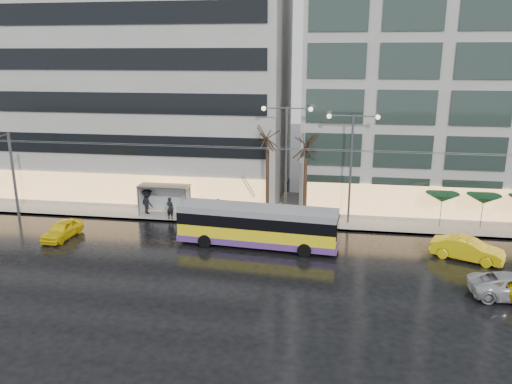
% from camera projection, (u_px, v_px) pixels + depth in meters
% --- Properties ---
extents(ground, '(140.00, 140.00, 0.00)m').
position_uv_depth(ground, '(235.00, 275.00, 30.37)').
color(ground, black).
rests_on(ground, ground).
extents(sidewalk, '(80.00, 10.00, 0.15)m').
position_uv_depth(sidewalk, '(289.00, 208.00, 43.38)').
color(sidewalk, gray).
rests_on(sidewalk, ground).
extents(kerb, '(80.00, 0.10, 0.15)m').
position_uv_depth(kerb, '(283.00, 227.00, 38.67)').
color(kerb, slate).
rests_on(kerb, ground).
extents(building_left, '(34.00, 14.00, 22.00)m').
position_uv_depth(building_left, '(109.00, 75.00, 47.90)').
color(building_left, '#A09E98').
rests_on(building_left, sidewalk).
extents(building_right, '(32.00, 14.00, 25.00)m').
position_uv_depth(building_right, '(497.00, 59.00, 42.26)').
color(building_right, '#A09E98').
rests_on(building_right, sidewalk).
extents(trolleybus, '(11.30, 4.77, 5.17)m').
position_uv_depth(trolleybus, '(257.00, 227.00, 34.68)').
color(trolleybus, yellow).
rests_on(trolleybus, ground).
extents(catenary, '(42.24, 5.12, 7.00)m').
position_uv_depth(catenary, '(269.00, 178.00, 36.65)').
color(catenary, '#595B60').
rests_on(catenary, ground).
extents(bus_shelter, '(4.20, 1.60, 2.51)m').
position_uv_depth(bus_shelter, '(161.00, 193.00, 41.28)').
color(bus_shelter, '#595B60').
rests_on(bus_shelter, sidewalk).
extents(street_lamp_near, '(3.96, 0.36, 9.03)m').
position_uv_depth(street_lamp_near, '(286.00, 148.00, 38.76)').
color(street_lamp_near, '#595B60').
rests_on(street_lamp_near, sidewalk).
extents(street_lamp_far, '(3.96, 0.36, 8.53)m').
position_uv_depth(street_lamp_far, '(351.00, 153.00, 38.09)').
color(street_lamp_far, '#595B60').
rests_on(street_lamp_far, sidewalk).
extents(tree_a, '(3.20, 3.20, 8.40)m').
position_uv_depth(tree_a, '(268.00, 133.00, 38.89)').
color(tree_a, black).
rests_on(tree_a, sidewalk).
extents(tree_b, '(3.20, 3.20, 7.70)m').
position_uv_depth(tree_b, '(306.00, 142.00, 38.81)').
color(tree_b, black).
rests_on(tree_b, sidewalk).
extents(parasol_a, '(2.50, 2.50, 2.65)m').
position_uv_depth(parasol_a, '(442.00, 198.00, 38.10)').
color(parasol_a, '#595B60').
rests_on(parasol_a, sidewalk).
extents(parasol_b, '(2.50, 2.50, 2.65)m').
position_uv_depth(parasol_b, '(484.00, 199.00, 37.65)').
color(parasol_b, '#595B60').
rests_on(parasol_b, sidewalk).
extents(taxi_a, '(1.80, 3.90, 1.30)m').
position_uv_depth(taxi_a, '(62.00, 230.00, 36.41)').
color(taxi_a, yellow).
rests_on(taxi_a, ground).
extents(taxi_b, '(4.77, 3.24, 1.49)m').
position_uv_depth(taxi_b, '(467.00, 249.00, 32.52)').
color(taxi_b, yellow).
rests_on(taxi_b, ground).
extents(pedestrian_a, '(1.17, 1.18, 2.19)m').
position_uv_depth(pedestrian_a, '(170.00, 202.00, 39.98)').
color(pedestrian_a, black).
rests_on(pedestrian_a, sidewalk).
extents(pedestrian_b, '(1.09, 0.98, 1.84)m').
position_uv_depth(pedestrian_b, '(217.00, 210.00, 39.67)').
color(pedestrian_b, black).
rests_on(pedestrian_b, sidewalk).
extents(pedestrian_c, '(1.44, 1.28, 2.11)m').
position_uv_depth(pedestrian_c, '(147.00, 200.00, 41.44)').
color(pedestrian_c, black).
rests_on(pedestrian_c, sidewalk).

